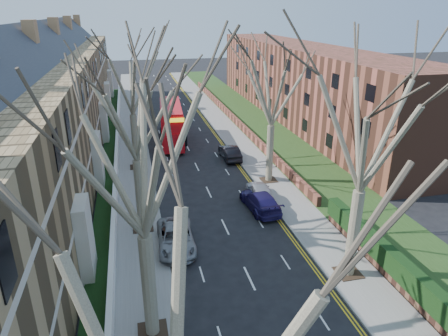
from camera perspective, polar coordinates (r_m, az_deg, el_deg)
pavement_left at (r=50.24m, az=-13.01°, el=4.54°), size 3.00×102.00×0.12m
pavement_right at (r=51.60m, az=0.45°, el=5.56°), size 3.00×102.00×0.12m
terrace_left at (r=41.86m, az=-24.00°, el=7.60°), size 9.70×78.00×13.60m
flats_right at (r=57.87m, az=10.83°, el=11.95°), size 13.97×54.00×10.00m
front_wall_left at (r=42.49m, az=-15.07°, el=2.00°), size 0.30×78.00×1.00m
grass_verge_right at (r=52.79m, az=5.22°, el=5.94°), size 6.00×102.00×0.06m
tree_left_mid at (r=15.90m, az=-12.34°, el=3.48°), size 10.50×10.50×14.71m
tree_left_far at (r=25.67m, az=-13.00°, el=9.56°), size 10.15×10.15×14.22m
tree_left_dist at (r=37.46m, az=-13.43°, el=13.70°), size 10.50×10.50×14.71m
tree_right_mid at (r=21.20m, az=20.13°, el=7.18°), size 10.50×10.50×14.71m
tree_right_far at (r=33.60m, az=7.04°, el=12.71°), size 10.15×10.15×14.22m
double_decker_bus at (r=46.47m, az=-7.52°, el=6.18°), size 3.20×10.44×4.33m
car_left_far at (r=26.31m, az=-6.88°, el=-9.86°), size 2.50×5.10×1.39m
car_right_near at (r=30.88m, az=5.20°, el=-4.69°), size 2.36×5.11×1.45m
car_right_mid at (r=32.21m, az=5.16°, el=-3.46°), size 2.15×4.57×1.51m
car_right_far at (r=41.09m, az=0.83°, el=2.24°), size 1.57×4.39×1.44m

